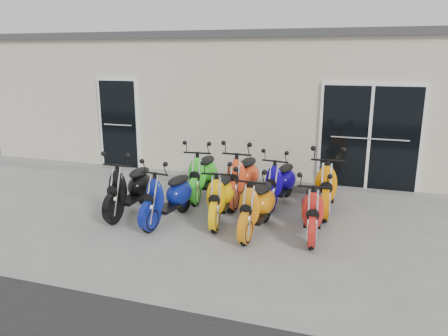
{
  "coord_description": "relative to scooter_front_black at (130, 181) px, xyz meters",
  "views": [
    {
      "loc": [
        2.5,
        -7.06,
        2.84
      ],
      "look_at": [
        0.0,
        0.6,
        0.75
      ],
      "focal_mm": 35.0,
      "sensor_mm": 36.0,
      "label": 1
    }
  ],
  "objects": [
    {
      "name": "building",
      "position": [
        1.49,
        5.56,
        0.98
      ],
      "size": [
        14.0,
        6.0,
        3.2
      ],
      "primitive_type": "cube",
      "color": "beige",
      "rests_on": "ground"
    },
    {
      "name": "scooter_back_blue",
      "position": [
        2.51,
        1.36,
        -0.04
      ],
      "size": [
        0.77,
        1.64,
        1.17
      ],
      "primitive_type": null,
      "rotation": [
        0.0,
        0.0,
        -0.13
      ],
      "color": "#120392",
      "rests_on": "ground"
    },
    {
      "name": "scooter_back_red",
      "position": [
        1.78,
        1.27,
        0.03
      ],
      "size": [
        0.68,
        1.79,
        1.31
      ],
      "primitive_type": null,
      "rotation": [
        0.0,
        0.0,
        -0.02
      ],
      "color": "#E6471D",
      "rests_on": "ground"
    },
    {
      "name": "scooter_back_yellow",
      "position": [
        3.38,
        1.26,
        0.04
      ],
      "size": [
        0.81,
        1.85,
        1.32
      ],
      "primitive_type": null,
      "rotation": [
        0.0,
        0.0,
        0.09
      ],
      "color": "orange",
      "rests_on": "ground"
    },
    {
      "name": "door_right",
      "position": [
        4.09,
        2.53,
        0.64
      ],
      "size": [
        2.02,
        0.08,
        2.22
      ],
      "primitive_type": "cube",
      "color": "black",
      "rests_on": "front_step"
    },
    {
      "name": "roof_cap",
      "position": [
        1.49,
        5.56,
        2.66
      ],
      "size": [
        14.2,
        6.2,
        0.16
      ],
      "primitive_type": "cube",
      "color": "#3F3F42",
      "rests_on": "building"
    },
    {
      "name": "scooter_front_blue",
      "position": [
        0.83,
        -0.16,
        -0.03
      ],
      "size": [
        0.81,
        1.69,
        1.2
      ],
      "primitive_type": null,
      "rotation": [
        0.0,
        0.0,
        -0.14
      ],
      "color": "navy",
      "rests_on": "ground"
    },
    {
      "name": "scooter_back_green",
      "position": [
        0.93,
        1.31,
        0.01
      ],
      "size": [
        0.78,
        1.75,
        1.26
      ],
      "primitive_type": null,
      "rotation": [
        0.0,
        0.0,
        0.1
      ],
      "color": "#36D52A",
      "rests_on": "ground"
    },
    {
      "name": "front_step",
      "position": [
        1.49,
        2.38,
        -0.55
      ],
      "size": [
        14.0,
        0.4,
        0.15
      ],
      "primitive_type": "cube",
      "color": "gray",
      "rests_on": "ground"
    },
    {
      "name": "door_left",
      "position": [
        -1.71,
        2.53,
        0.64
      ],
      "size": [
        1.07,
        0.08,
        2.22
      ],
      "primitive_type": "cube",
      "color": "black",
      "rests_on": "front_step"
    },
    {
      "name": "scooter_front_red",
      "position": [
        3.3,
        0.0,
        -0.05
      ],
      "size": [
        0.74,
        1.61,
        1.15
      ],
      "primitive_type": null,
      "rotation": [
        0.0,
        0.0,
        0.11
      ],
      "color": "red",
      "rests_on": "ground"
    },
    {
      "name": "scooter_front_orange_a",
      "position": [
        1.69,
        0.16,
        -0.03
      ],
      "size": [
        0.79,
        1.66,
        1.18
      ],
      "primitive_type": null,
      "rotation": [
        0.0,
        0.0,
        0.14
      ],
      "color": "#F5B404",
      "rests_on": "ground"
    },
    {
      "name": "scooter_front_black",
      "position": [
        0.0,
        0.0,
        0.0
      ],
      "size": [
        0.62,
        1.69,
        1.25
      ],
      "primitive_type": null,
      "rotation": [
        0.0,
        0.0,
        -0.0
      ],
      "color": "black",
      "rests_on": "ground"
    },
    {
      "name": "ground",
      "position": [
        1.49,
        0.36,
        -0.62
      ],
      "size": [
        80.0,
        80.0,
        0.0
      ],
      "primitive_type": "plane",
      "color": "gray",
      "rests_on": "ground"
    },
    {
      "name": "scooter_front_orange_b",
      "position": [
        2.42,
        -0.15,
        -0.03
      ],
      "size": [
        0.7,
        1.65,
        1.19
      ],
      "primitive_type": null,
      "rotation": [
        0.0,
        0.0,
        -0.07
      ],
      "color": "orange",
      "rests_on": "ground"
    }
  ]
}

